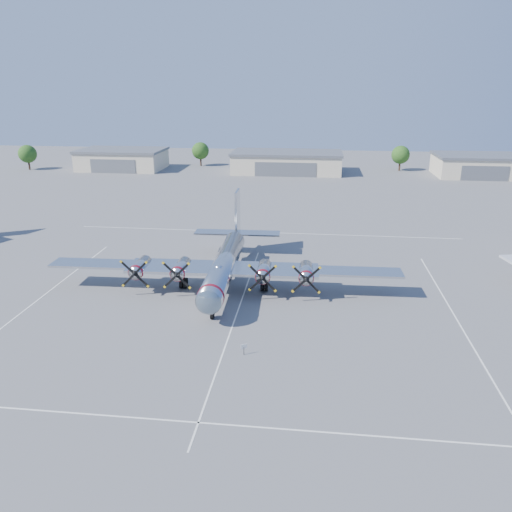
# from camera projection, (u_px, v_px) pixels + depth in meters

# --- Properties ---
(ground) EXTENTS (260.00, 260.00, 0.00)m
(ground) POSITION_uv_depth(u_px,v_px,m) (243.00, 296.00, 55.20)
(ground) COLOR #58585B
(ground) RESTS_ON ground
(parking_lines) EXTENTS (60.00, 50.08, 0.01)m
(parking_lines) POSITION_uv_depth(u_px,v_px,m) (241.00, 302.00, 53.56)
(parking_lines) COLOR silver
(parking_lines) RESTS_ON ground
(hangar_west) EXTENTS (22.60, 14.60, 5.40)m
(hangar_west) POSITION_uv_depth(u_px,v_px,m) (122.00, 159.00, 136.19)
(hangar_west) COLOR beige
(hangar_west) RESTS_ON ground
(hangar_center) EXTENTS (28.60, 14.60, 5.40)m
(hangar_center) POSITION_uv_depth(u_px,v_px,m) (287.00, 162.00, 131.23)
(hangar_center) COLOR beige
(hangar_center) RESTS_ON ground
(hangar_east) EXTENTS (20.60, 14.60, 5.40)m
(hangar_east) POSITION_uv_depth(u_px,v_px,m) (477.00, 165.00, 125.93)
(hangar_east) COLOR beige
(hangar_east) RESTS_ON ground
(tree_far_west) EXTENTS (4.80, 4.80, 6.64)m
(tree_far_west) POSITION_uv_depth(u_px,v_px,m) (28.00, 154.00, 134.74)
(tree_far_west) COLOR #382619
(tree_far_west) RESTS_ON ground
(tree_west) EXTENTS (4.80, 4.80, 6.64)m
(tree_west) POSITION_uv_depth(u_px,v_px,m) (200.00, 151.00, 141.03)
(tree_west) COLOR #382619
(tree_west) RESTS_ON ground
(tree_east) EXTENTS (4.80, 4.80, 6.64)m
(tree_east) POSITION_uv_depth(u_px,v_px,m) (401.00, 155.00, 133.09)
(tree_east) COLOR #382619
(tree_east) RESTS_ON ground
(main_bomber_b29) EXTENTS (40.20, 28.08, 8.73)m
(main_bomber_b29) POSITION_uv_depth(u_px,v_px,m) (226.00, 284.00, 58.54)
(main_bomber_b29) COLOR silver
(main_bomber_b29) RESTS_ON ground
(info_placard) EXTENTS (0.50, 0.25, 1.01)m
(info_placard) POSITION_uv_depth(u_px,v_px,m) (244.00, 347.00, 43.00)
(info_placard) COLOR black
(info_placard) RESTS_ON ground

